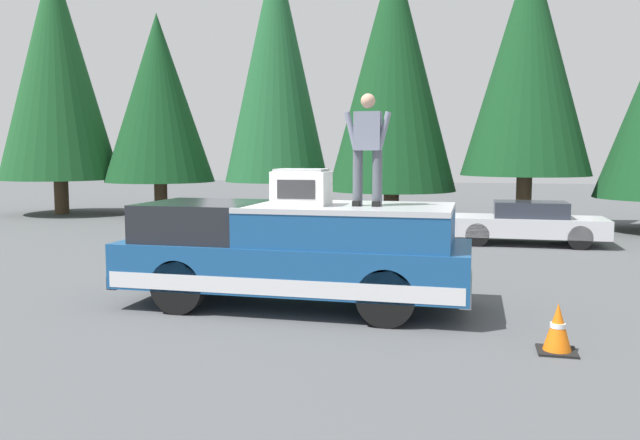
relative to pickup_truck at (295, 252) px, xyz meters
The scene contains 11 objects.
ground_plane 1.14m from the pickup_truck, 69.84° to the left, with size 90.00×90.00×0.00m, color #4C4F51.
pickup_truck is the anchor object (origin of this frame).
compressor_unit 1.08m from the pickup_truck, 138.72° to the right, with size 0.65×0.84×0.56m.
person_on_truck_bed 2.05m from the pickup_truck, 94.89° to the right, with size 0.29×0.72×1.69m.
parked_car_silver 9.25m from the pickup_truck, 26.70° to the right, with size 1.64×4.10×1.16m.
traffic_cone 4.15m from the pickup_truck, 112.14° to the right, with size 0.47×0.47×0.62m.
conifer_left 13.87m from the pickup_truck, 19.37° to the right, with size 4.17×4.17×9.09m.
conifer_center_left 13.78m from the pickup_truck, ahead, with size 4.52×4.52×9.52m.
conifer_center_right 15.76m from the pickup_truck, 18.57° to the left, with size 4.01×4.01×10.40m.
conifer_right 17.18m from the pickup_truck, 34.74° to the left, with size 4.34×4.34×7.95m.
conifer_far_right 19.43m from the pickup_truck, 46.26° to the left, with size 4.65×4.65×10.25m.
Camera 1 is at (-9.94, -3.46, 2.44)m, focal length 35.83 mm.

